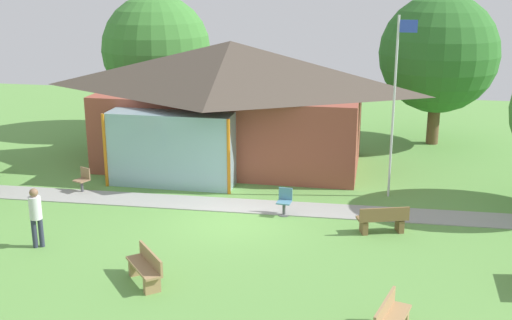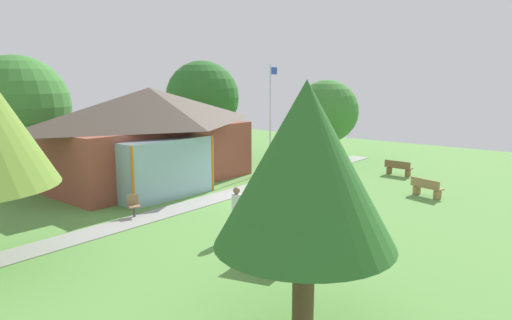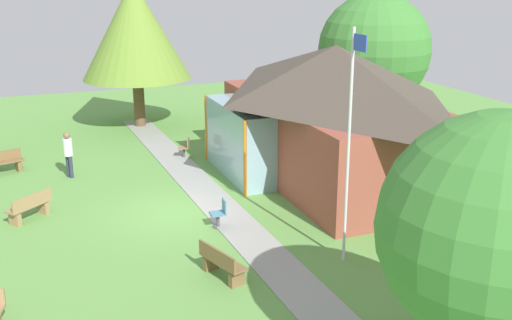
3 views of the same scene
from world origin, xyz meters
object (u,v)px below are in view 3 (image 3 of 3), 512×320
bench_mid_right (222,264)px  bench_front_left (3,163)px  patio_chair_west (185,148)px  tree_behind_pavilion_left (374,50)px  pavilion (329,110)px  bench_front_center (30,207)px  tree_west_hedge (135,30)px  tree_east_hedge (497,231)px  flagpole (350,139)px  patio_chair_lawn_spare (220,214)px  visitor_strolling_lawn (68,151)px

bench_mid_right → bench_front_left: bearing=-172.5°
patio_chair_west → tree_behind_pavilion_left: size_ratio=0.13×
pavilion → bench_front_center: 10.73m
bench_front_left → patio_chair_west: size_ratio=1.82×
tree_west_hedge → tree_east_hedge: (22.27, 1.95, -1.47)m
tree_east_hedge → tree_behind_pavilion_left: bearing=155.0°
tree_west_hedge → bench_front_left: bearing=-48.8°
flagpole → patio_chair_lawn_spare: 5.05m
pavilion → patio_chair_west: size_ratio=12.88×
bench_front_left → patio_chair_west: 7.02m
flagpole → bench_front_center: flagpole is taller
patio_chair_west → tree_behind_pavilion_left: (-0.28, 8.94, 3.56)m
visitor_strolling_lawn → tree_behind_pavilion_left: (-1.14, 13.61, 2.96)m
flagpole → tree_west_hedge: bearing=-172.2°
pavilion → patio_chair_west: pavilion is taller
pavilion → patio_chair_lawn_spare: (3.03, -5.18, -2.14)m
tree_behind_pavilion_left → bench_front_center: bearing=-72.1°
bench_mid_right → tree_east_hedge: size_ratio=0.29×
patio_chair_west → tree_west_hedge: tree_west_hedge is taller
pavilion → patio_chair_lawn_spare: 6.37m
patio_chair_west → tree_behind_pavilion_left: tree_behind_pavilion_left is taller
patio_chair_lawn_spare → pavilion: bearing=-55.0°
flagpole → patio_chair_west: (-10.60, -1.57, -2.95)m
pavilion → flagpole: bearing=-23.6°
bench_front_left → tree_east_hedge: bearing=98.9°
bench_front_center → bench_mid_right: size_ratio=0.92×
bench_front_center → patio_chair_west: bearing=-3.3°
bench_mid_right → tree_east_hedge: bearing=9.4°
bench_mid_right → visitor_strolling_lawn: 9.95m
bench_front_center → patio_chair_west: (-4.61, 6.17, 0.01)m
bench_front_center → patio_chair_lawn_spare: 5.96m
bench_front_center → tree_behind_pavilion_left: (-4.89, 15.11, 3.58)m
bench_mid_right → patio_chair_west: (-10.37, 1.80, 0.01)m
bench_mid_right → tree_west_hedge: tree_west_hedge is taller
bench_front_left → flagpole: bearing=110.3°
patio_chair_lawn_spare → tree_west_hedge: tree_west_hedge is taller
bench_front_center → tree_behind_pavilion_left: tree_behind_pavilion_left is taller
flagpole → patio_chair_west: 11.11m
pavilion → bench_mid_right: size_ratio=7.09×
patio_chair_lawn_spare → visitor_strolling_lawn: bearing=35.3°
bench_mid_right → patio_chair_lawn_spare: 3.22m
bench_front_left → patio_chair_west: (0.55, 7.00, 0.01)m
flagpole → visitor_strolling_lawn: flagpole is taller
bench_front_center → patio_chair_lawn_spare: bearing=-66.8°
tree_east_hedge → tree_behind_pavilion_left: (-16.50, 7.70, 0.75)m
pavilion → bench_front_left: 12.49m
flagpole → bench_front_center: size_ratio=4.29×
pavilion → tree_east_hedge: size_ratio=2.09×
bench_front_left → visitor_strolling_lawn: size_ratio=0.90×
pavilion → tree_west_hedge: bearing=-154.0°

